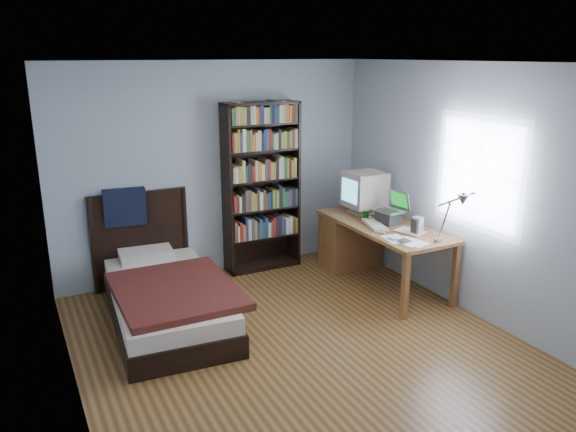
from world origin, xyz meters
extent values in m
plane|color=brown|center=(0.00, 0.00, 0.00)|extent=(4.20, 4.20, 0.00)
plane|color=white|center=(0.00, 0.00, 2.50)|extent=(4.20, 4.20, 0.00)
cube|color=#A4B5C0|center=(0.00, 2.10, 1.25)|extent=(3.80, 0.04, 2.50)
cube|color=#A4B5C0|center=(0.00, -2.10, 1.25)|extent=(3.80, 0.04, 2.50)
cube|color=#A4B5C0|center=(-1.90, 0.00, 1.25)|extent=(0.04, 4.20, 2.50)
cube|color=#A4B5C0|center=(1.90, 0.00, 1.25)|extent=(0.04, 4.20, 2.50)
cube|color=white|center=(1.89, -0.15, 1.45)|extent=(0.01, 1.14, 1.14)
cube|color=white|center=(1.88, -0.15, 1.45)|extent=(0.01, 1.00, 1.00)
cube|color=brown|center=(1.50, 0.81, 0.71)|extent=(0.75, 1.74, 0.04)
cube|color=brown|center=(1.18, -0.01, 0.34)|extent=(0.06, 0.06, 0.69)
cube|color=brown|center=(1.83, -0.01, 0.34)|extent=(0.06, 0.06, 0.69)
cube|color=brown|center=(1.18, 1.63, 0.34)|extent=(0.06, 0.06, 0.69)
cube|color=brown|center=(1.83, 1.63, 0.34)|extent=(0.06, 0.06, 0.69)
cube|color=brown|center=(1.50, 1.46, 0.34)|extent=(0.69, 0.40, 0.68)
cube|color=beige|center=(1.55, 1.29, 0.75)|extent=(0.28, 0.24, 0.03)
cylinder|color=beige|center=(1.55, 1.29, 0.79)|extent=(0.10, 0.10, 0.06)
cube|color=beige|center=(1.58, 1.29, 1.02)|extent=(0.43, 0.41, 0.40)
cube|color=#BEB19F|center=(1.37, 1.29, 1.02)|extent=(0.04, 0.42, 0.42)
cube|color=#3EA2DF|center=(1.35, 1.29, 1.02)|extent=(0.02, 0.32, 0.27)
cube|color=#2D2D30|center=(1.56, 0.81, 0.80)|extent=(0.23, 0.26, 0.14)
cube|color=#B5B6BA|center=(1.56, 0.81, 0.88)|extent=(0.26, 0.33, 0.02)
cube|color=#2D2D30|center=(1.54, 0.81, 0.89)|extent=(0.17, 0.25, 0.00)
cube|color=#B5B6BA|center=(1.70, 0.81, 0.99)|extent=(0.11, 0.31, 0.21)
cube|color=#0CBF26|center=(1.69, 0.81, 0.99)|extent=(0.08, 0.25, 0.17)
cube|color=#99999E|center=(1.62, 0.05, 0.75)|extent=(0.06, 0.05, 0.04)
cylinder|color=#99999E|center=(1.62, -0.01, 0.97)|extent=(0.02, 0.14, 0.39)
cylinder|color=#99999E|center=(1.55, -0.23, 1.25)|extent=(0.17, 0.33, 0.20)
cone|color=#99999E|center=(1.47, -0.39, 1.29)|extent=(0.12, 0.12, 0.10)
cube|color=#BEB19F|center=(1.36, 0.78, 0.75)|extent=(0.28, 0.46, 0.04)
cube|color=gray|center=(1.60, 0.36, 0.82)|extent=(0.11, 0.11, 0.18)
cylinder|color=#0A3B08|center=(1.41, 1.03, 0.79)|extent=(0.06, 0.06, 0.11)
ellipsoid|color=silver|center=(1.48, 1.06, 0.75)|extent=(0.06, 0.10, 0.03)
cube|color=#B5B6BA|center=(1.27, 0.53, 0.74)|extent=(0.09, 0.10, 0.02)
cube|color=gray|center=(1.24, 0.31, 0.74)|extent=(0.05, 0.10, 0.02)
cube|color=gray|center=(1.30, 0.19, 0.74)|extent=(0.11, 0.11, 0.02)
cube|color=black|center=(0.07, 1.94, 1.02)|extent=(0.03, 0.30, 2.03)
cube|color=black|center=(0.96, 1.94, 1.02)|extent=(0.03, 0.30, 2.03)
cube|color=black|center=(0.52, 1.94, 2.02)|extent=(0.92, 0.30, 0.03)
cube|color=black|center=(0.52, 1.94, 0.03)|extent=(0.92, 0.30, 0.06)
cube|color=black|center=(0.52, 2.08, 1.02)|extent=(0.92, 0.02, 2.03)
cube|color=olive|center=(0.52, 1.92, 1.05)|extent=(0.84, 0.22, 1.83)
cube|color=black|center=(-0.94, 1.05, 0.11)|extent=(1.19, 2.13, 0.22)
cube|color=beige|center=(-0.94, 1.05, 0.30)|extent=(1.14, 2.07, 0.16)
cube|color=maroon|center=(-0.91, 0.79, 0.41)|extent=(1.10, 1.35, 0.07)
cube|color=beige|center=(-0.94, 1.83, 0.43)|extent=(0.59, 0.40, 0.12)
cube|color=black|center=(-0.94, 2.06, 0.55)|extent=(1.09, 0.05, 1.10)
cylinder|color=black|center=(-1.45, 2.04, 0.55)|extent=(0.06, 0.06, 1.10)
cylinder|color=black|center=(-0.42, 2.04, 0.55)|extent=(0.06, 0.06, 1.10)
cube|color=black|center=(-1.09, 2.03, 0.95)|extent=(0.46, 0.20, 0.43)
camera|label=1|loc=(-2.19, -4.05, 2.57)|focal=35.00mm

